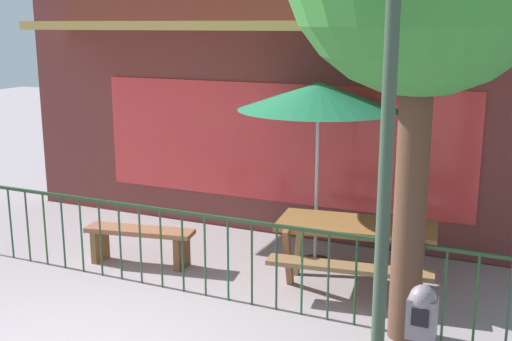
{
  "coord_description": "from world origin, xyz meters",
  "views": [
    {
      "loc": [
        3.43,
        -3.77,
        3.0
      ],
      "look_at": [
        0.59,
        2.47,
        1.42
      ],
      "focal_mm": 44.51,
      "sensor_mm": 36.0,
      "label": 1
    }
  ],
  "objects_px": {
    "parking_meter_near": "(421,332)",
    "street_lamp": "(389,102)",
    "picnic_table_left": "(356,236)",
    "patio_umbrella": "(319,97)",
    "patio_bench": "(140,238)"
  },
  "relations": [
    {
      "from": "patio_umbrella",
      "to": "patio_bench",
      "type": "bearing_deg",
      "value": -154.46
    },
    {
      "from": "parking_meter_near",
      "to": "street_lamp",
      "type": "bearing_deg",
      "value": 128.09
    },
    {
      "from": "picnic_table_left",
      "to": "street_lamp",
      "type": "height_order",
      "value": "street_lamp"
    },
    {
      "from": "patio_umbrella",
      "to": "street_lamp",
      "type": "distance_m",
      "value": 3.4
    },
    {
      "from": "picnic_table_left",
      "to": "street_lamp",
      "type": "distance_m",
      "value": 3.25
    },
    {
      "from": "picnic_table_left",
      "to": "parking_meter_near",
      "type": "distance_m",
      "value": 3.29
    },
    {
      "from": "picnic_table_left",
      "to": "parking_meter_near",
      "type": "relative_size",
      "value": 1.4
    },
    {
      "from": "parking_meter_near",
      "to": "street_lamp",
      "type": "relative_size",
      "value": 0.37
    },
    {
      "from": "patio_umbrella",
      "to": "street_lamp",
      "type": "height_order",
      "value": "street_lamp"
    },
    {
      "from": "patio_bench",
      "to": "street_lamp",
      "type": "relative_size",
      "value": 0.38
    },
    {
      "from": "picnic_table_left",
      "to": "patio_umbrella",
      "type": "bearing_deg",
      "value": 143.03
    },
    {
      "from": "street_lamp",
      "to": "patio_umbrella",
      "type": "bearing_deg",
      "value": 116.95
    },
    {
      "from": "patio_bench",
      "to": "street_lamp",
      "type": "xyz_separation_m",
      "value": [
        3.55,
        -2.05,
        2.13
      ]
    },
    {
      "from": "patio_umbrella",
      "to": "street_lamp",
      "type": "xyz_separation_m",
      "value": [
        1.53,
        -3.01,
        0.34
      ]
    },
    {
      "from": "parking_meter_near",
      "to": "street_lamp",
      "type": "distance_m",
      "value": 1.53
    }
  ]
}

